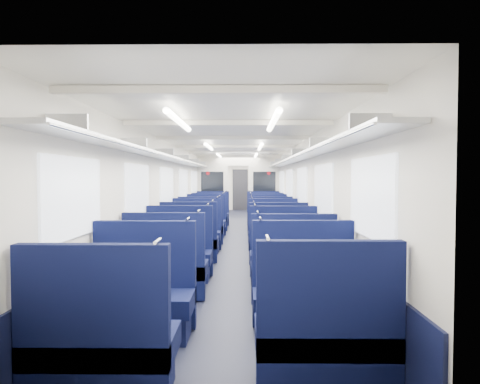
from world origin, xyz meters
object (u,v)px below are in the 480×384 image
(seat_14, at_px, (206,223))
(seat_17, at_px, (265,219))
(seat_9, at_px, (278,244))
(seat_7, at_px, (284,257))
(seat_5, at_px, (292,274))
(seat_16, at_px, (210,219))
(bulkhead, at_px, (238,188))
(seat_18, at_px, (213,216))
(seat_8, at_px, (190,243))
(end_door, at_px, (240,190))
(seat_2, at_px, (142,300))
(seat_12, at_px, (201,229))
(seat_15, at_px, (267,224))
(seat_10, at_px, (196,235))
(seat_0, at_px, (101,349))
(seat_1, at_px, (325,340))
(seat_3, at_px, (304,298))
(seat_4, at_px, (166,271))
(seat_19, at_px, (263,215))
(seat_11, at_px, (273,236))
(seat_6, at_px, (179,256))
(seat_13, at_px, (270,228))

(seat_14, relative_size, seat_17, 1.00)
(seat_9, bearing_deg, seat_7, -90.00)
(seat_5, bearing_deg, seat_16, 103.31)
(bulkhead, xyz_separation_m, seat_18, (-0.83, -0.54, -0.87))
(seat_18, bearing_deg, bulkhead, 33.15)
(bulkhead, xyz_separation_m, seat_8, (-0.83, -6.13, -0.87))
(seat_17, bearing_deg, end_door, 95.92)
(bulkhead, height_order, seat_18, bulkhead)
(end_door, distance_m, seat_8, 12.55)
(seat_9, bearing_deg, seat_8, 174.64)
(seat_2, relative_size, seat_5, 1.00)
(seat_12, xyz_separation_m, seat_17, (1.66, 2.40, 0.00))
(bulkhead, relative_size, seat_15, 2.36)
(seat_8, relative_size, seat_16, 1.00)
(seat_16, bearing_deg, seat_10, -90.00)
(seat_0, bearing_deg, seat_5, 54.72)
(seat_8, bearing_deg, seat_2, -90.00)
(seat_1, bearing_deg, seat_3, 90.00)
(seat_5, bearing_deg, seat_10, 115.03)
(seat_12, xyz_separation_m, seat_15, (1.66, 1.18, 0.00))
(seat_7, bearing_deg, seat_16, 105.70)
(end_door, height_order, bulkhead, bulkhead)
(seat_10, bearing_deg, seat_5, -64.97)
(end_door, height_order, seat_4, end_door)
(seat_15, bearing_deg, seat_14, 178.62)
(seat_5, relative_size, seat_19, 1.00)
(seat_10, relative_size, seat_15, 1.00)
(seat_1, height_order, seat_9, same)
(seat_11, bearing_deg, seat_9, -90.00)
(seat_3, height_order, seat_11, same)
(seat_11, bearing_deg, seat_18, 109.88)
(seat_14, xyz_separation_m, seat_17, (1.66, 1.18, 0.00))
(seat_9, height_order, seat_12, same)
(bulkhead, distance_m, seat_19, 1.30)
(seat_1, distance_m, seat_5, 2.17)
(seat_8, relative_size, seat_11, 1.00)
(seat_3, xyz_separation_m, seat_5, (0.00, 1.08, 0.00))
(seat_9, height_order, seat_15, same)
(seat_3, relative_size, seat_11, 1.00)
(seat_9, bearing_deg, seat_14, 115.51)
(seat_6, bearing_deg, seat_11, 54.34)
(bulkhead, xyz_separation_m, seat_12, (-0.83, -4.03, -0.87))
(seat_2, distance_m, seat_5, 2.02)
(bulkhead, distance_m, seat_12, 4.21)
(seat_5, relative_size, seat_7, 1.00)
(seat_7, xyz_separation_m, seat_15, (0.00, 4.65, 0.00))
(seat_5, xyz_separation_m, seat_10, (-1.66, 3.56, 0.00))
(seat_3, relative_size, seat_18, 1.00)
(bulkhead, height_order, seat_14, bulkhead)
(seat_13, bearing_deg, seat_8, -126.70)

